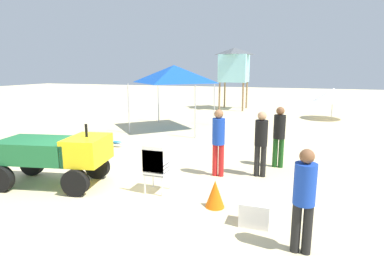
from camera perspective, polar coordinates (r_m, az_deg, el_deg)
ground at (r=7.45m, az=-15.70°, el=-10.95°), size 80.00×80.00×0.00m
utility_cart at (r=7.87m, az=-24.16°, el=-4.30°), size 2.73×1.71×1.50m
stacked_plastic_chairs at (r=6.80m, az=-6.90°, el=-6.90°), size 0.48×0.48×1.11m
surfboard_pile at (r=11.53m, az=-18.54°, el=-2.43°), size 2.53×0.79×0.32m
lifeguard_near_left at (r=7.91m, az=12.78°, el=-2.13°), size 0.32×0.32×1.69m
lifeguard_near_center at (r=8.78m, az=15.99°, el=-0.89°), size 0.32×0.32×1.71m
lifeguard_near_right at (r=7.77m, az=4.97°, el=-1.90°), size 0.32×0.32×1.74m
lifeguard_far_right at (r=4.85m, az=20.23°, el=-11.66°), size 0.32×0.32×1.62m
popup_canopy at (r=13.84m, az=-3.38°, el=10.05°), size 3.03×3.03×2.89m
lifeguard_tower at (r=20.93m, az=7.89°, el=11.62°), size 1.98×1.98×4.10m
beach_umbrella_left at (r=18.27m, az=24.89°, el=5.61°), size 2.16×2.16×1.70m
traffic_cone_near at (r=6.25m, az=4.32°, el=-12.16°), size 0.39×0.39×0.56m
cooler_box at (r=5.71m, az=11.65°, el=-15.43°), size 0.52×0.35×0.43m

